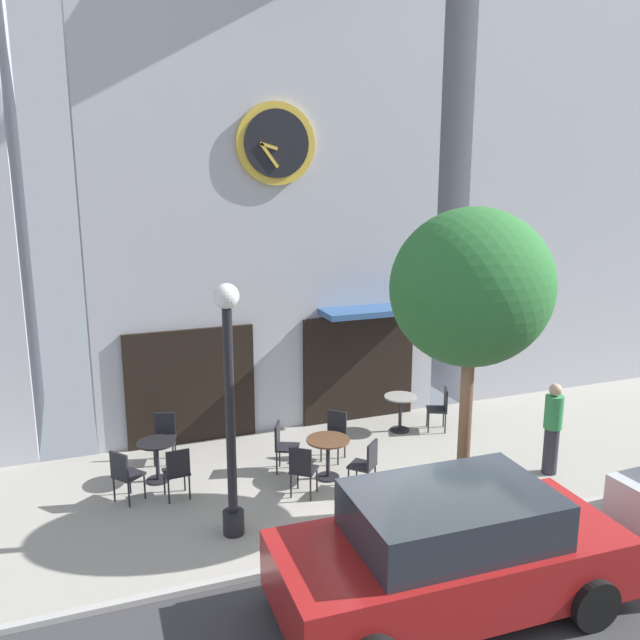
# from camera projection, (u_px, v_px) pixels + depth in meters

# --- Properties ---
(ground_plane) EXTENTS (27.37, 11.81, 0.13)m
(ground_plane) POSITION_uv_depth(u_px,v_px,m) (464.00, 582.00, 8.76)
(ground_plane) COLOR #9E998E
(clock_building) EXTENTS (7.18, 3.54, 11.14)m
(clock_building) POSITION_uv_depth(u_px,v_px,m) (259.00, 149.00, 13.63)
(clock_building) COLOR #B2B2BC
(clock_building) RESTS_ON ground_plane
(neighbor_building_right) EXTENTS (6.53, 3.21, 13.60)m
(neighbor_building_right) POSITION_uv_depth(u_px,v_px,m) (551.00, 107.00, 16.44)
(neighbor_building_right) COLOR #B2B2BC
(neighbor_building_right) RESTS_ON ground_plane
(street_lamp) EXTENTS (0.36, 0.36, 3.78)m
(street_lamp) POSITION_uv_depth(u_px,v_px,m) (230.00, 412.00, 9.47)
(street_lamp) COLOR black
(street_lamp) RESTS_ON ground_plane
(street_tree) EXTENTS (2.50, 2.25, 4.78)m
(street_tree) POSITION_uv_depth(u_px,v_px,m) (472.00, 289.00, 9.84)
(street_tree) COLOR brown
(street_tree) RESTS_ON ground_plane
(cafe_table_near_door) EXTENTS (0.66, 0.66, 0.73)m
(cafe_table_near_door) POSITION_uv_depth(u_px,v_px,m) (157.00, 454.00, 11.45)
(cafe_table_near_door) COLOR black
(cafe_table_near_door) RESTS_ON ground_plane
(cafe_table_near_curb) EXTENTS (0.76, 0.76, 0.73)m
(cafe_table_near_curb) POSITION_uv_depth(u_px,v_px,m) (328.00, 449.00, 11.55)
(cafe_table_near_curb) COLOR black
(cafe_table_near_curb) RESTS_ON ground_plane
(cafe_table_center) EXTENTS (0.67, 0.67, 0.75)m
(cafe_table_center) POSITION_uv_depth(u_px,v_px,m) (400.00, 407.00, 13.65)
(cafe_table_center) COLOR black
(cafe_table_center) RESTS_ON ground_plane
(cafe_chair_facing_wall) EXTENTS (0.49, 0.49, 0.90)m
(cafe_chair_facing_wall) POSITION_uv_depth(u_px,v_px,m) (165.00, 433.00, 12.26)
(cafe_chair_facing_wall) COLOR black
(cafe_chair_facing_wall) RESTS_ON ground_plane
(cafe_chair_facing_street) EXTENTS (0.57, 0.57, 0.90)m
(cafe_chair_facing_street) POSITION_uv_depth(u_px,v_px,m) (367.00, 462.00, 11.07)
(cafe_chair_facing_street) COLOR black
(cafe_chair_facing_street) RESTS_ON ground_plane
(cafe_chair_left_end) EXTENTS (0.57, 0.57, 0.90)m
(cafe_chair_left_end) POSITION_uv_depth(u_px,v_px,m) (335.00, 431.00, 12.35)
(cafe_chair_left_end) COLOR black
(cafe_chair_left_end) RESTS_ON ground_plane
(cafe_chair_mid_row) EXTENTS (0.56, 0.56, 0.90)m
(cafe_chair_mid_row) POSITION_uv_depth(u_px,v_px,m) (302.00, 467.00, 10.87)
(cafe_chair_mid_row) COLOR black
(cafe_chair_mid_row) RESTS_ON ground_plane
(cafe_chair_under_awning) EXTENTS (0.43, 0.43, 0.90)m
(cafe_chair_under_awning) POSITION_uv_depth(u_px,v_px,m) (177.00, 469.00, 10.79)
(cafe_chair_under_awning) COLOR black
(cafe_chair_under_awning) RESTS_ON ground_plane
(cafe_chair_right_end) EXTENTS (0.56, 0.56, 0.90)m
(cafe_chair_right_end) POSITION_uv_depth(u_px,v_px,m) (124.00, 472.00, 10.69)
(cafe_chair_right_end) COLOR black
(cafe_chair_right_end) RESTS_ON ground_plane
(cafe_chair_corner) EXTENTS (0.53, 0.53, 0.90)m
(cafe_chair_corner) POSITION_uv_depth(u_px,v_px,m) (441.00, 406.00, 13.68)
(cafe_chair_corner) COLOR black
(cafe_chair_corner) RESTS_ON ground_plane
(cafe_chair_near_lamp) EXTENTS (0.53, 0.53, 0.90)m
(cafe_chair_near_lamp) POSITION_uv_depth(u_px,v_px,m) (283.00, 443.00, 11.83)
(cafe_chair_near_lamp) COLOR black
(cafe_chair_near_lamp) RESTS_ON ground_plane
(pedestrian_green) EXTENTS (0.42, 0.42, 1.67)m
(pedestrian_green) POSITION_uv_depth(u_px,v_px,m) (552.00, 427.00, 11.67)
(pedestrian_green) COLOR #2D2D38
(pedestrian_green) RESTS_ON ground_plane
(parked_car_red) EXTENTS (4.34, 2.11, 1.55)m
(parked_car_red) POSITION_uv_depth(u_px,v_px,m) (449.00, 552.00, 8.08)
(parked_car_red) COLOR maroon
(parked_car_red) RESTS_ON ground_plane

